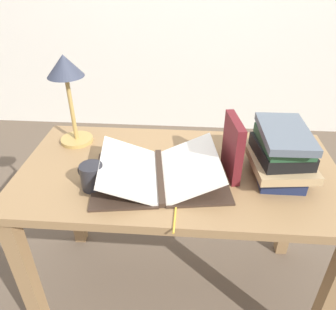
# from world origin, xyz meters

# --- Properties ---
(ground_plane) EXTENTS (12.00, 12.00, 0.00)m
(ground_plane) POSITION_xyz_m (0.00, 0.00, 0.00)
(ground_plane) COLOR brown
(reading_desk) EXTENTS (1.27, 0.66, 0.74)m
(reading_desk) POSITION_xyz_m (0.00, 0.00, 0.63)
(reading_desk) COLOR #937047
(reading_desk) RESTS_ON ground_plane
(open_book) EXTENTS (0.55, 0.43, 0.10)m
(open_book) POSITION_xyz_m (-0.07, -0.07, 0.77)
(open_book) COLOR #38281E
(open_book) RESTS_ON reading_desk
(book_stack_tall) EXTENTS (0.25, 0.31, 0.20)m
(book_stack_tall) POSITION_xyz_m (0.38, -0.01, 0.84)
(book_stack_tall) COLOR #1E284C
(book_stack_tall) RESTS_ON reading_desk
(book_standing_upright) EXTENTS (0.06, 0.19, 0.23)m
(book_standing_upright) POSITION_xyz_m (0.20, -0.01, 0.85)
(book_standing_upright) COLOR maroon
(book_standing_upright) RESTS_ON reading_desk
(reading_lamp) EXTENTS (0.15, 0.15, 0.39)m
(reading_lamp) POSITION_xyz_m (-0.48, 0.19, 1.03)
(reading_lamp) COLOR tan
(reading_lamp) RESTS_ON reading_desk
(coffee_mug) EXTENTS (0.11, 0.08, 0.10)m
(coffee_mug) POSITION_xyz_m (-0.31, -0.14, 0.79)
(coffee_mug) COLOR #28282D
(coffee_mug) RESTS_ON reading_desk
(pencil) EXTENTS (0.01, 0.14, 0.01)m
(pencil) POSITION_xyz_m (0.00, -0.28, 0.74)
(pencil) COLOR gold
(pencil) RESTS_ON reading_desk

